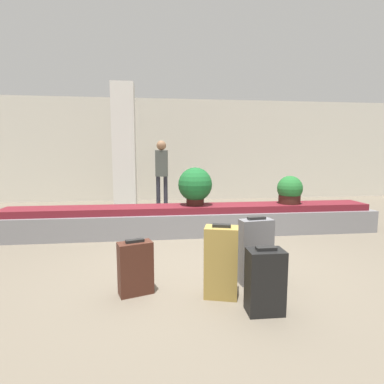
# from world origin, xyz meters

# --- Properties ---
(ground_plane) EXTENTS (18.00, 18.00, 0.00)m
(ground_plane) POSITION_xyz_m (0.00, 0.00, 0.00)
(ground_plane) COLOR #6B6051
(back_wall) EXTENTS (18.00, 0.06, 3.20)m
(back_wall) POSITION_xyz_m (0.00, 5.82, 1.60)
(back_wall) COLOR beige
(back_wall) RESTS_ON ground_plane
(carousel) EXTENTS (7.00, 0.73, 0.54)m
(carousel) POSITION_xyz_m (0.00, 1.59, 0.26)
(carousel) COLOR gray
(carousel) RESTS_ON ground_plane
(pillar) EXTENTS (0.54, 0.54, 3.20)m
(pillar) POSITION_xyz_m (-1.44, 3.88, 1.60)
(pillar) COLOR silver
(pillar) RESTS_ON ground_plane
(suitcase_0) EXTENTS (0.40, 0.22, 0.78)m
(suitcase_0) POSITION_xyz_m (0.47, -0.64, 0.38)
(suitcase_0) COLOR slate
(suitcase_0) RESTS_ON ground_plane
(suitcase_1) EXTENTS (0.34, 0.23, 0.64)m
(suitcase_1) POSITION_xyz_m (0.35, -1.28, 0.31)
(suitcase_1) COLOR black
(suitcase_1) RESTS_ON ground_plane
(suitcase_2) EXTENTS (0.39, 0.28, 0.60)m
(suitcase_2) POSITION_xyz_m (-0.88, -0.75, 0.29)
(suitcase_2) COLOR #472319
(suitcase_2) RESTS_ON ground_plane
(suitcase_3) EXTENTS (0.39, 0.31, 0.78)m
(suitcase_3) POSITION_xyz_m (0.01, -0.92, 0.38)
(suitcase_3) COLOR #A3843D
(suitcase_3) RESTS_ON ground_plane
(potted_plant_0) EXTENTS (0.48, 0.48, 0.53)m
(potted_plant_0) POSITION_xyz_m (1.89, 1.58, 0.79)
(potted_plant_0) COLOR #381914
(potted_plant_0) RESTS_ON carousel
(potted_plant_1) EXTENTS (0.63, 0.63, 0.70)m
(potted_plant_1) POSITION_xyz_m (0.06, 1.62, 0.90)
(potted_plant_1) COLOR #381914
(potted_plant_1) RESTS_ON carousel
(traveler_0) EXTENTS (0.34, 0.26, 1.84)m
(traveler_0) POSITION_xyz_m (-0.51, 4.25, 1.12)
(traveler_0) COLOR #282833
(traveler_0) RESTS_ON ground_plane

